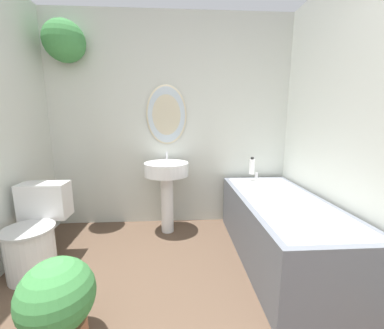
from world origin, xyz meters
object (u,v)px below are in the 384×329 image
(pedestal_sink, at_px, (167,179))
(bathtub, at_px, (281,227))
(shampoo_bottle, at_px, (252,166))
(toilet, at_px, (36,234))
(potted_plant, at_px, (58,301))

(pedestal_sink, distance_m, bathtub, 1.23)
(pedestal_sink, relative_size, shampoo_bottle, 4.58)
(toilet, distance_m, shampoo_bottle, 2.17)
(pedestal_sink, height_order, shampoo_bottle, pedestal_sink)
(bathtub, height_order, shampoo_bottle, shampoo_bottle)
(toilet, height_order, shampoo_bottle, shampoo_bottle)
(pedestal_sink, height_order, bathtub, pedestal_sink)
(toilet, distance_m, bathtub, 2.09)
(bathtub, bearing_deg, pedestal_sink, 150.92)
(shampoo_bottle, bearing_deg, potted_plant, -136.26)
(pedestal_sink, xyz_separation_m, shampoo_bottle, (0.96, 0.07, 0.11))
(pedestal_sink, bearing_deg, shampoo_bottle, 4.32)
(shampoo_bottle, bearing_deg, pedestal_sink, -175.68)
(bathtub, distance_m, potted_plant, 1.75)
(shampoo_bottle, distance_m, potted_plant, 2.11)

